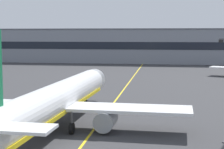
% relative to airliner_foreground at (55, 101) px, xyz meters
% --- Properties ---
extents(taxiway_centreline, '(2.92, 179.99, 0.01)m').
position_rel_airliner_foreground_xyz_m(taxiway_centreline, '(4.28, 21.53, -3.37)').
color(taxiway_centreline, yellow).
rests_on(taxiway_centreline, ground).
extents(airliner_foreground, '(32.12, 41.47, 11.65)m').
position_rel_airliner_foreground_xyz_m(airliner_foreground, '(0.00, 0.00, 0.00)').
color(airliner_foreground, white).
rests_on(airliner_foreground, ground).
extents(terminal_building, '(169.60, 12.40, 13.35)m').
position_rel_airliner_foreground_xyz_m(terminal_building, '(4.19, 103.44, 3.31)').
color(terminal_building, gray).
rests_on(terminal_building, ground).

